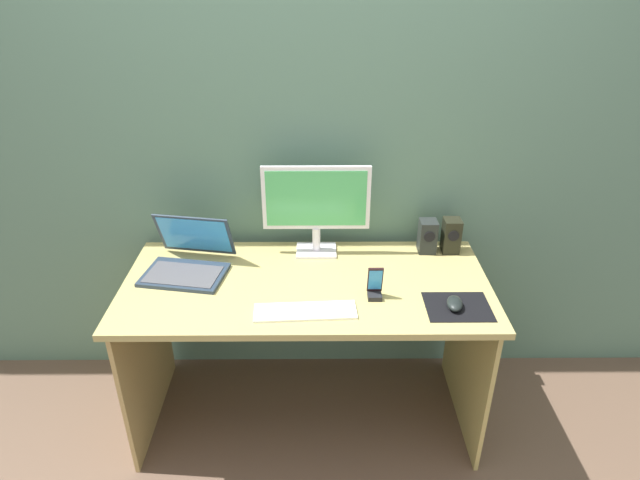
% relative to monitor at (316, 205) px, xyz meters
% --- Properties ---
extents(ground_plane, '(8.00, 8.00, 0.00)m').
position_rel_monitor_xyz_m(ground_plane, '(-0.04, -0.26, -0.98)').
color(ground_plane, brown).
extents(wall_back, '(6.00, 0.04, 2.50)m').
position_rel_monitor_xyz_m(wall_back, '(-0.04, 0.15, 0.27)').
color(wall_back, '#537663').
rests_on(wall_back, ground_plane).
extents(desk, '(1.52, 0.70, 0.75)m').
position_rel_monitor_xyz_m(desk, '(-0.04, -0.26, -0.39)').
color(desk, tan).
rests_on(desk, ground_plane).
extents(monitor, '(0.47, 0.14, 0.41)m').
position_rel_monitor_xyz_m(monitor, '(0.00, 0.00, 0.00)').
color(monitor, silver).
rests_on(monitor, desk).
extents(speaker_right, '(0.08, 0.08, 0.16)m').
position_rel_monitor_xyz_m(speaker_right, '(0.61, 0.00, -0.16)').
color(speaker_right, black).
rests_on(speaker_right, desk).
extents(speaker_near_monitor, '(0.08, 0.08, 0.15)m').
position_rel_monitor_xyz_m(speaker_near_monitor, '(0.50, 0.00, -0.16)').
color(speaker_near_monitor, black).
rests_on(speaker_near_monitor, desk).
extents(laptop, '(0.38, 0.37, 0.22)m').
position_rel_monitor_xyz_m(laptop, '(-0.55, -0.16, -0.19)').
color(laptop, '#273343').
rests_on(laptop, desk).
extents(keyboard_external, '(0.39, 0.14, 0.01)m').
position_rel_monitor_xyz_m(keyboard_external, '(-0.04, -0.47, -0.23)').
color(keyboard_external, white).
rests_on(keyboard_external, desk).
extents(mousepad, '(0.25, 0.20, 0.00)m').
position_rel_monitor_xyz_m(mousepad, '(0.55, -0.44, -0.23)').
color(mousepad, black).
rests_on(mousepad, desk).
extents(mouse, '(0.08, 0.11, 0.04)m').
position_rel_monitor_xyz_m(mouse, '(0.53, -0.44, -0.21)').
color(mouse, black).
rests_on(mouse, mousepad).
extents(phone_in_dock, '(0.06, 0.06, 0.14)m').
position_rel_monitor_xyz_m(phone_in_dock, '(0.23, -0.37, -0.19)').
color(phone_in_dock, black).
rests_on(phone_in_dock, desk).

